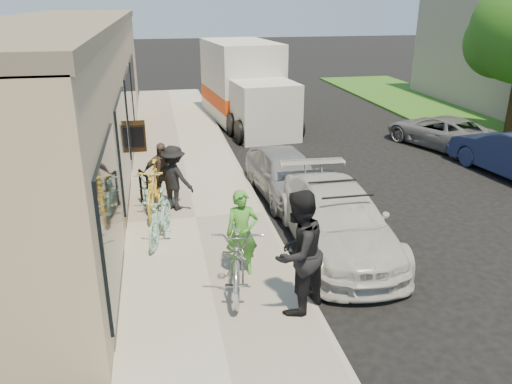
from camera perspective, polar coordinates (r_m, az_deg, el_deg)
ground at (r=9.04m, az=7.80°, el=-10.31°), size 120.00×120.00×0.00m
sidewalk at (r=11.26m, az=-6.89°, el=-3.21°), size 3.00×34.00×0.15m
curb at (r=11.46m, az=0.86°, el=-2.64°), size 0.12×34.00×0.13m
storefront at (r=15.65m, az=-20.98°, el=10.36°), size 3.60×20.00×4.22m
bike_rack at (r=11.73m, az=-12.66°, el=0.63°), size 0.24×0.59×0.87m
sandwich_board at (r=16.28m, az=-13.49°, el=6.15°), size 0.59×0.60×0.94m
sedan_white at (r=10.00m, az=9.23°, el=-3.05°), size 2.01×4.45×1.31m
sedan_silver at (r=12.53m, az=3.41°, el=2.11°), size 1.67×3.66×1.22m
moving_truck at (r=20.27m, az=-1.26°, el=11.81°), size 3.02×6.60×3.14m
far_car_gray at (r=18.07m, az=20.29°, el=6.54°), size 2.92×4.17×1.06m
tandem_bike at (r=8.43m, az=-1.93°, el=-6.63°), size 1.25×2.44×1.22m
woman_rider at (r=8.64m, az=-1.61°, el=-4.71°), size 0.58×0.40×1.54m
man_standing at (r=7.57m, az=4.82°, el=-6.92°), size 1.22×1.18×1.97m
cruiser_bike_a at (r=10.13m, az=-10.91°, el=-2.76°), size 0.89×1.72×1.00m
cruiser_bike_b at (r=12.01m, az=-12.16°, el=0.70°), size 0.62×1.68×0.88m
cruiser_bike_c at (r=11.45m, az=-11.57°, el=0.44°), size 0.81×1.97×1.15m
bystander_a at (r=11.47m, az=-9.36°, el=1.60°), size 1.11×1.05×1.51m
bystander_b at (r=11.79m, az=-10.69°, el=2.04°), size 0.90×0.41×1.51m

